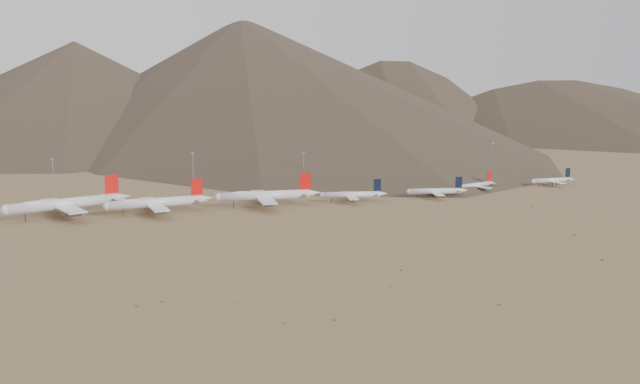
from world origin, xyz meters
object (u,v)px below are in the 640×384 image
object	(u,v)px
control_tower	(296,176)
widebody_west	(65,204)
widebody_east	(265,195)
narrowbody_a	(353,195)
widebody_centre	(156,203)
narrowbody_b	(437,191)

from	to	relation	value
control_tower	widebody_west	bearing A→B (deg)	-153.40
widebody_east	narrowbody_a	world-z (taller)	widebody_east
control_tower	widebody_centre	bearing A→B (deg)	-141.53
widebody_centre	control_tower	world-z (taller)	widebody_centre
widebody_west	widebody_east	world-z (taller)	widebody_west
narrowbody_b	control_tower	size ratio (longest dim) A/B	3.49
widebody_east	narrowbody_b	world-z (taller)	widebody_east
widebody_west	narrowbody_a	size ratio (longest dim) A/B	1.59
narrowbody_b	control_tower	xyz separation A→B (m)	(-68.35, 97.47, 0.76)
widebody_west	control_tower	xyz separation A→B (m)	(164.07, 82.16, -2.18)
widebody_centre	narrowbody_b	bearing A→B (deg)	-8.29
narrowbody_a	control_tower	world-z (taller)	narrowbody_a
widebody_west	narrowbody_a	distance (m)	173.73
widebody_west	narrowbody_a	bearing A→B (deg)	-23.52
narrowbody_a	control_tower	distance (m)	93.92
widebody_centre	control_tower	size ratio (longest dim) A/B	5.35
widebody_centre	narrowbody_a	world-z (taller)	widebody_centre
widebody_west	widebody_centre	distance (m)	50.69
narrowbody_b	widebody_east	bearing A→B (deg)	-170.94
narrowbody_a	control_tower	size ratio (longest dim) A/B	3.67
widebody_east	widebody_centre	bearing A→B (deg)	-174.32
widebody_west	narrowbody_a	xyz separation A→B (m)	(173.34, -11.30, -2.71)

